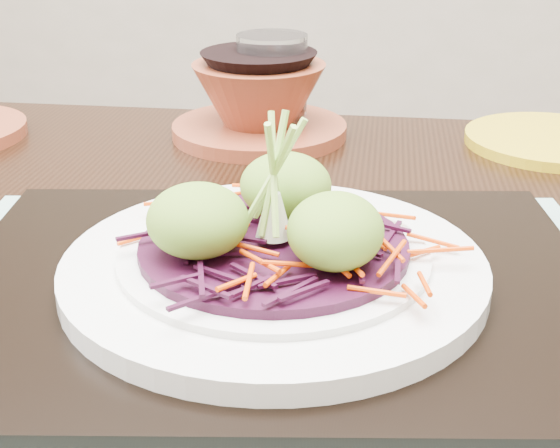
% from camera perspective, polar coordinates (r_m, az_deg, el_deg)
% --- Properties ---
extents(dining_table, '(1.14, 0.79, 0.69)m').
position_cam_1_polar(dining_table, '(0.60, -0.03, -10.03)').
color(dining_table, black).
rests_on(dining_table, ground).
extents(placemat, '(0.51, 0.43, 0.00)m').
position_cam_1_polar(placemat, '(0.49, -0.44, -6.06)').
color(placemat, gray).
rests_on(placemat, dining_table).
extents(serving_tray, '(0.44, 0.36, 0.02)m').
position_cam_1_polar(serving_tray, '(0.48, -0.44, -4.93)').
color(serving_tray, black).
rests_on(serving_tray, placemat).
extents(white_plate, '(0.26, 0.26, 0.02)m').
position_cam_1_polar(white_plate, '(0.47, -0.45, -3.08)').
color(white_plate, silver).
rests_on(white_plate, serving_tray).
extents(cabbage_bed, '(0.16, 0.16, 0.01)m').
position_cam_1_polar(cabbage_bed, '(0.47, -0.46, -1.66)').
color(cabbage_bed, '#330A21').
rests_on(cabbage_bed, white_plate).
extents(carrot_julienne, '(0.20, 0.20, 0.01)m').
position_cam_1_polar(carrot_julienne, '(0.46, -0.46, -0.78)').
color(carrot_julienne, '#D63A03').
rests_on(carrot_julienne, cabbage_bed).
extents(guacamole_scoops, '(0.14, 0.12, 0.04)m').
position_cam_1_polar(guacamole_scoops, '(0.46, -0.48, 0.89)').
color(guacamole_scoops, olive).
rests_on(guacamole_scoops, cabbage_bed).
extents(scallion_garnish, '(0.06, 0.06, 0.09)m').
position_cam_1_polar(scallion_garnish, '(0.45, -0.47, 3.22)').
color(scallion_garnish, '#96C850').
rests_on(scallion_garnish, cabbage_bed).
extents(water_glass, '(0.08, 0.08, 0.10)m').
position_cam_1_polar(water_glass, '(0.81, -0.59, 10.12)').
color(water_glass, white).
rests_on(water_glass, dining_table).
extents(terracotta_bowl_set, '(0.21, 0.21, 0.08)m').
position_cam_1_polar(terracotta_bowl_set, '(0.81, -1.53, 8.76)').
color(terracotta_bowl_set, maroon).
rests_on(terracotta_bowl_set, dining_table).
extents(yellow_plate, '(0.21, 0.21, 0.01)m').
position_cam_1_polar(yellow_plate, '(0.83, 19.31, 5.80)').
color(yellow_plate, '#B89B14').
rests_on(yellow_plate, dining_table).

